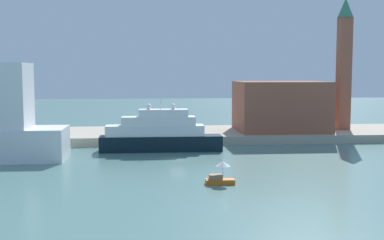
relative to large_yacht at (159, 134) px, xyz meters
The scene contains 9 objects.
ground 10.64m from the large_yacht, 73.89° to the right, with size 400.00×400.00×0.00m, color slate.
quay_dock 17.57m from the large_yacht, 80.69° to the left, with size 110.00×21.91×1.73m, color #ADA38E.
large_yacht is the anchor object (origin of this frame).
small_motorboat 29.61m from the large_yacht, 75.58° to the right, with size 3.83×1.96×3.07m.
harbor_building 31.86m from the large_yacht, 29.87° to the left, with size 19.38×15.39×10.97m, color #93513D.
bell_tower 47.58m from the large_yacht, 21.71° to the left, with size 3.54×3.54×29.51m.
parked_car 16.73m from the large_yacht, 119.45° to the left, with size 4.18×1.88×1.49m.
person_figure 8.55m from the large_yacht, 112.08° to the left, with size 0.36×0.36×1.69m.
mooring_bollard 8.54m from the large_yacht, 57.41° to the left, with size 0.40×0.40×0.70m, color black.
Camera 1 is at (-4.82, -82.50, 14.63)m, focal length 46.39 mm.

